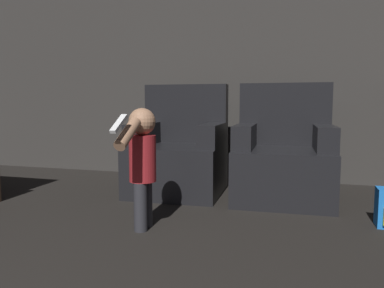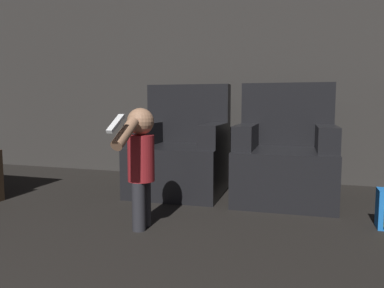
% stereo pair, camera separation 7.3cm
% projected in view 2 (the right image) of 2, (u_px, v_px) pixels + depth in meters
% --- Properties ---
extents(wall_back, '(8.40, 0.05, 2.60)m').
position_uv_depth(wall_back, '(221.00, 60.00, 4.09)').
color(wall_back, '#33302D').
rests_on(wall_back, ground_plane).
extents(armchair_left, '(0.84, 0.84, 1.01)m').
position_uv_depth(armchair_left, '(181.00, 155.00, 3.49)').
color(armchair_left, black).
rests_on(armchair_left, ground_plane).
extents(armchair_right, '(0.84, 0.83, 1.01)m').
position_uv_depth(armchair_right, '(285.00, 159.00, 3.20)').
color(armchair_right, black).
rests_on(armchair_right, ground_plane).
extents(person_toddler, '(0.17, 0.55, 0.79)m').
position_uv_depth(person_toddler, '(140.00, 158.00, 2.42)').
color(person_toddler, '#28282D').
rests_on(person_toddler, ground_plane).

